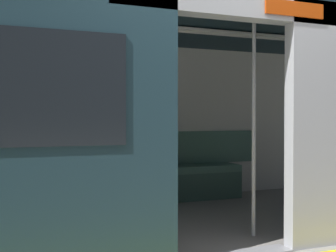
# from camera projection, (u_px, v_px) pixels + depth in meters

# --- Properties ---
(train_car) EXTENTS (6.40, 2.74, 2.18)m
(train_car) POSITION_uv_depth(u_px,v_px,m) (169.00, 83.00, 4.43)
(train_car) COLOR #ADAFB5
(train_car) RESTS_ON ground_plane
(bench_seat) EXTENTS (2.64, 0.44, 0.45)m
(bench_seat) POSITION_uv_depth(u_px,v_px,m) (145.00, 176.00, 5.42)
(bench_seat) COLOR #4C7566
(bench_seat) RESTS_ON ground_plane
(person_seated) EXTENTS (0.55, 0.70, 1.18)m
(person_seated) POSITION_uv_depth(u_px,v_px,m) (133.00, 151.00, 5.30)
(person_seated) COLOR #D8CC4C
(person_seated) RESTS_ON ground_plane
(handbag) EXTENTS (0.26, 0.15, 0.17)m
(handbag) POSITION_uv_depth(u_px,v_px,m) (163.00, 160.00, 5.58)
(handbag) COLOR maroon
(handbag) RESTS_ON bench_seat
(book) EXTENTS (0.19, 0.25, 0.03)m
(book) POSITION_uv_depth(u_px,v_px,m) (106.00, 168.00, 5.26)
(book) COLOR #33723F
(book) RESTS_ON bench_seat
(grab_pole_door) EXTENTS (0.04, 0.04, 2.04)m
(grab_pole_door) POSITION_uv_depth(u_px,v_px,m) (163.00, 126.00, 3.54)
(grab_pole_door) COLOR silver
(grab_pole_door) RESTS_ON ground_plane
(grab_pole_far) EXTENTS (0.04, 0.04, 2.04)m
(grab_pole_far) POSITION_uv_depth(u_px,v_px,m) (254.00, 125.00, 3.88)
(grab_pole_far) COLOR silver
(grab_pole_far) RESTS_ON ground_plane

